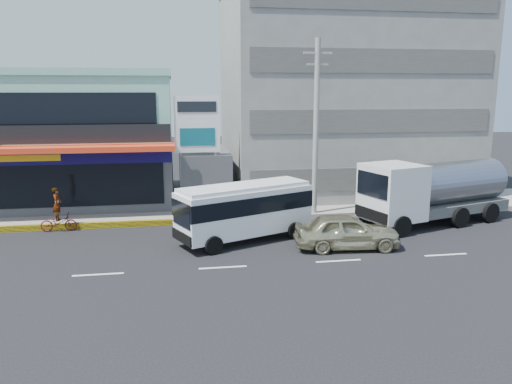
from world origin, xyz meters
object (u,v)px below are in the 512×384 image
Objects in this scene: satellite_dish at (205,151)px; tanker_truck at (431,191)px; utility_pole_near at (316,128)px; motorcycle_rider at (58,217)px; concrete_building at (341,93)px; shop_building at (77,141)px; billboard at (197,131)px; minibus at (245,208)px; sedan at (347,231)px.

satellite_dish is 13.39m from tanker_truck.
utility_pole_near is 14.59m from motorcycle_rider.
concrete_building is 6.90× the size of motorcycle_rider.
utility_pole_near is 1.09× the size of tanker_truck.
shop_building is 18.28m from concrete_building.
tanker_truck is (1.87, -9.96, -5.13)m from concrete_building.
billboard is 0.75× the size of tanker_truck.
minibus is 10.54m from tanker_truck.
motorcycle_rider is at bearing 161.10° from minibus.
shop_building is 1.24× the size of utility_pole_near.
motorcycle_rider is (-7.40, -2.40, -4.16)m from billboard.
concrete_building reaches higher than shop_building.
motorcycle_rider is (-13.90, -0.60, -4.38)m from utility_pole_near.
utility_pole_near reaches higher than billboard.
shop_building is at bearing 132.36° from minibus.
motorcycle_rider is at bearing -162.03° from billboard.
satellite_dish is at bearing -20.21° from shop_building.
utility_pole_near is (6.50, -1.80, 0.22)m from billboard.
utility_pole_near reaches higher than minibus.
minibus is 0.76× the size of tanker_truck.
motorcycle_rider is (-19.77, 1.76, -1.10)m from tanker_truck.
sedan is at bearing -49.60° from billboard.
shop_building is 15.50m from utility_pole_near.
shop_building is 1.35× the size of tanker_truck.
utility_pole_near is 2.07× the size of sedan.
tanker_truck reaches higher than motorcycle_rider.
satellite_dish reaches higher than minibus.
motorcycle_rider reaches higher than sedan.
satellite_dish is 0.22× the size of minibus.
tanker_truck is (11.87, -5.96, -1.71)m from satellite_dish.
sedan is (6.43, -7.55, -4.10)m from billboard.
billboard is 8.82m from motorcycle_rider.
satellite_dish is (-10.00, -4.00, -3.42)m from concrete_building.
satellite_dish is at bearing 74.48° from billboard.
minibus is at bearing -79.06° from satellite_dish.
satellite_dish reaches higher than motorcycle_rider.
concrete_building reaches higher than motorcycle_rider.
billboard is (-0.50, -1.80, 1.35)m from satellite_dish.
tanker_truck is (10.44, 1.44, 0.21)m from minibus.
shop_building is 8.92m from billboard.
shop_building is 1.79× the size of minibus.
minibus is at bearing 71.16° from sedan.
motorcycle_rider is at bearing -155.39° from concrete_building.
sedan is at bearing -150.28° from tanker_truck.
billboard reaches higher than tanker_truck.
shop_building is 0.77× the size of concrete_building.
minibus is (1.43, -7.40, -1.91)m from satellite_dish.
tanker_truck reaches higher than minibus.
satellite_dish is at bearing -158.20° from concrete_building.
billboard is 13.41m from tanker_truck.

